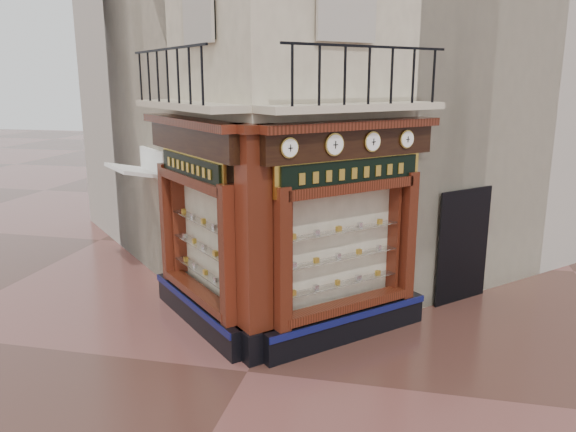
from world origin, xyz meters
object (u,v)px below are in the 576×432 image
(clock_b, at_px, (334,145))
(clock_d, at_px, (407,139))
(clock_a, at_px, (289,148))
(signboard_right, at_px, (352,173))
(clock_c, at_px, (372,142))
(signboard_left, at_px, (191,167))
(corner_pilaster, at_px, (254,249))
(awning, at_px, (141,283))

(clock_b, bearing_deg, clock_d, 0.00)
(clock_a, height_order, signboard_right, clock_a)
(signboard_right, bearing_deg, clock_d, -5.58)
(clock_c, height_order, signboard_left, clock_c)
(corner_pilaster, bearing_deg, clock_d, -8.43)
(awning, bearing_deg, clock_a, -169.76)
(corner_pilaster, relative_size, clock_c, 11.43)
(signboard_left, bearing_deg, corner_pilaster, -169.75)
(clock_b, height_order, signboard_right, clock_b)
(clock_b, xyz_separation_m, clock_d, (1.13, 1.13, 0.00))
(corner_pilaster, relative_size, awning, 2.61)
(awning, distance_m, signboard_left, 4.23)
(corner_pilaster, xyz_separation_m, signboard_left, (-1.46, 1.01, 1.15))
(clock_d, relative_size, signboard_left, 0.17)
(clock_b, relative_size, awning, 0.25)
(corner_pilaster, xyz_separation_m, clock_d, (2.34, 1.74, 1.67))
(corner_pilaster, height_order, signboard_left, corner_pilaster)
(clock_c, bearing_deg, signboard_left, 137.83)
(clock_a, distance_m, signboard_right, 1.44)
(clock_c, height_order, signboard_right, clock_c)
(clock_a, bearing_deg, clock_d, 0.00)
(clock_a, bearing_deg, signboard_right, 4.72)
(clock_a, height_order, clock_d, clock_d)
(clock_b, bearing_deg, signboard_right, 13.21)
(corner_pilaster, xyz_separation_m, clock_c, (1.78, 1.17, 1.67))
(awning, distance_m, signboard_right, 6.25)
(clock_c, relative_size, signboard_right, 0.16)
(clock_a, xyz_separation_m, clock_c, (1.18, 1.18, 0.00))
(awning, bearing_deg, signboard_left, -176.34)
(clock_a, xyz_separation_m, clock_d, (1.75, 1.75, 0.00))
(corner_pilaster, bearing_deg, signboard_right, -10.25)
(signboard_right, bearing_deg, clock_b, -166.79)
(corner_pilaster, bearing_deg, signboard_left, 100.25)
(corner_pilaster, xyz_separation_m, clock_a, (0.59, -0.01, 1.67))
(clock_d, xyz_separation_m, awning, (-5.96, 1.18, -3.62))
(corner_pilaster, bearing_deg, clock_a, -46.08)
(corner_pilaster, xyz_separation_m, clock_b, (1.21, 0.60, 1.67))
(clock_b, distance_m, signboard_right, 0.71)
(corner_pilaster, distance_m, clock_a, 1.77)
(clock_b, relative_size, clock_d, 1.15)
(clock_a, height_order, awning, clock_a)
(clock_c, xyz_separation_m, clock_d, (0.56, 0.56, -0.00))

